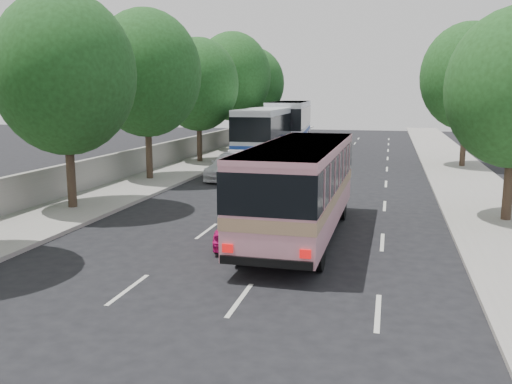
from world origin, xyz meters
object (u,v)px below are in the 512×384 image
(white_pickup, at_px, (231,166))
(tour_coach_rear, at_px, (290,120))
(pink_bus, at_px, (301,179))
(pink_taxi, at_px, (247,221))
(tour_coach_front, at_px, (269,128))

(white_pickup, relative_size, tour_coach_rear, 0.36)
(pink_bus, bearing_deg, pink_taxi, -147.61)
(pink_taxi, bearing_deg, white_pickup, 103.11)
(pink_taxi, height_order, tour_coach_rear, tour_coach_rear)
(pink_bus, bearing_deg, white_pickup, 117.25)
(tour_coach_front, height_order, tour_coach_rear, tour_coach_rear)
(pink_bus, relative_size, white_pickup, 1.99)
(pink_taxi, relative_size, tour_coach_front, 0.32)
(white_pickup, distance_m, tour_coach_rear, 18.81)
(tour_coach_front, bearing_deg, pink_taxi, -80.72)
(pink_bus, xyz_separation_m, pink_taxi, (-1.61, -1.00, -1.29))
(pink_taxi, distance_m, white_pickup, 13.61)
(white_pickup, bearing_deg, pink_bus, -63.17)
(tour_coach_front, bearing_deg, white_pickup, -91.51)
(pink_bus, xyz_separation_m, white_pickup, (-5.96, 11.90, -1.26))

